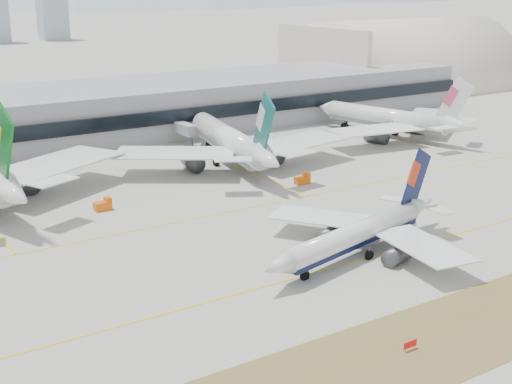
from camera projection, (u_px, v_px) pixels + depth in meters
ground at (300, 262)px, 121.38m from camera, size 3000.00×3000.00×0.00m
taxiing_airliner at (361, 233)px, 123.78m from camera, size 47.86×40.96×16.26m
widebody_cathay at (231, 142)px, 182.37m from camera, size 62.60×62.20×22.80m
widebody_china_air at (392, 120)px, 214.85m from camera, size 56.12×55.87×20.53m
terminal at (70, 115)px, 211.28m from camera, size 280.00×43.10×15.00m
hangar at (400, 89)px, 310.51m from camera, size 91.00×60.00×60.00m
hold_sign_left at (410, 344)px, 92.36m from camera, size 2.20×0.15×1.35m
gse_b at (103, 205)px, 148.38m from camera, size 3.55×2.00×2.60m
gse_c at (303, 180)px, 167.25m from camera, size 3.55×2.00×2.60m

